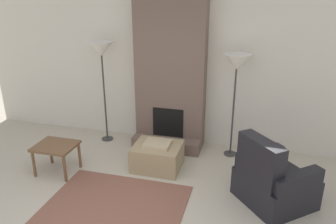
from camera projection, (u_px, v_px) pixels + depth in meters
The scene contains 8 objects.
wall_back at pixel (173, 72), 5.84m from camera, with size 7.55×0.06×2.60m, color beige.
fireplace at pixel (170, 79), 5.67m from camera, with size 1.22×0.61×2.60m.
ottoman at pixel (157, 156), 5.20m from camera, with size 0.74×0.62×0.44m.
armchair at pixel (271, 183), 4.31m from camera, with size 1.17×1.17×0.97m.
side_table at pixel (56, 149), 5.01m from camera, with size 0.61×0.51×0.47m.
floor_lamp_left at pixel (101, 52), 5.67m from camera, with size 0.44×0.44×1.84m.
floor_lamp_right at pixel (237, 65), 5.14m from camera, with size 0.44×0.44×1.75m.
area_rug at pixel (109, 214), 4.17m from camera, with size 1.83×1.74×0.01m, color brown.
Camera 1 is at (1.40, -2.66, 2.70)m, focal length 35.00 mm.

